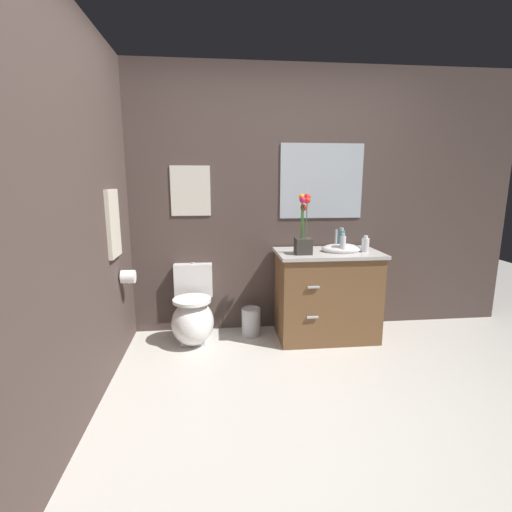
# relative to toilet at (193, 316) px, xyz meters

# --- Properties ---
(ground_plane) EXTENTS (9.29, 9.29, 0.00)m
(ground_plane) POSITION_rel_toilet_xyz_m (0.82, -1.31, -0.24)
(ground_plane) COLOR beige
(wall_back) EXTENTS (4.33, 0.05, 2.50)m
(wall_back) POSITION_rel_toilet_xyz_m (1.02, 0.30, 1.01)
(wall_back) COLOR #4C3D38
(wall_back) RESTS_ON ground_plane
(wall_left) EXTENTS (0.05, 4.42, 2.50)m
(wall_left) POSITION_rel_toilet_xyz_m (-0.60, -0.83, 1.01)
(wall_left) COLOR #4C3D38
(wall_left) RESTS_ON ground_plane
(toilet) EXTENTS (0.38, 0.59, 0.69)m
(toilet) POSITION_rel_toilet_xyz_m (0.00, 0.00, 0.00)
(toilet) COLOR white
(toilet) RESTS_ON ground_plane
(vanity_cabinet) EXTENTS (0.94, 0.56, 1.00)m
(vanity_cabinet) POSITION_rel_toilet_xyz_m (1.24, -0.03, 0.18)
(vanity_cabinet) COLOR brown
(vanity_cabinet) RESTS_ON ground_plane
(flower_vase) EXTENTS (0.14, 0.14, 0.53)m
(flower_vase) POSITION_rel_toilet_xyz_m (0.98, -0.12, 0.75)
(flower_vase) COLOR #38332D
(flower_vase) RESTS_ON vanity_cabinet
(soap_bottle) EXTENTS (0.07, 0.07, 0.15)m
(soap_bottle) POSITION_rel_toilet_xyz_m (1.56, -0.08, 0.65)
(soap_bottle) COLOR white
(soap_bottle) RESTS_ON vanity_cabinet
(lotion_bottle) EXTENTS (0.05, 0.05, 0.18)m
(lotion_bottle) POSITION_rel_toilet_xyz_m (1.34, -0.12, 0.66)
(lotion_bottle) COLOR white
(lotion_bottle) RESTS_ON vanity_cabinet
(hand_wash_bottle) EXTENTS (0.06, 0.06, 0.21)m
(hand_wash_bottle) POSITION_rel_toilet_xyz_m (1.36, -0.02, 0.68)
(hand_wash_bottle) COLOR teal
(hand_wash_bottle) RESTS_ON vanity_cabinet
(trash_bin) EXTENTS (0.18, 0.18, 0.27)m
(trash_bin) POSITION_rel_toilet_xyz_m (0.54, 0.07, -0.11)
(trash_bin) COLOR #B7B7BC
(trash_bin) RESTS_ON ground_plane
(wall_poster) EXTENTS (0.36, 0.01, 0.46)m
(wall_poster) POSITION_rel_toilet_xyz_m (-0.00, 0.27, 1.12)
(wall_poster) COLOR silver
(wall_mirror) EXTENTS (0.80, 0.01, 0.70)m
(wall_mirror) POSITION_rel_toilet_xyz_m (1.24, 0.27, 1.21)
(wall_mirror) COLOR #B2BCC6
(hanging_towel) EXTENTS (0.03, 0.28, 0.52)m
(hanging_towel) POSITION_rel_toilet_xyz_m (-0.56, -0.32, 0.89)
(hanging_towel) COLOR beige
(toilet_paper_roll) EXTENTS (0.11, 0.11, 0.11)m
(toilet_paper_roll) POSITION_rel_toilet_xyz_m (-0.50, -0.20, 0.44)
(toilet_paper_roll) COLOR white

